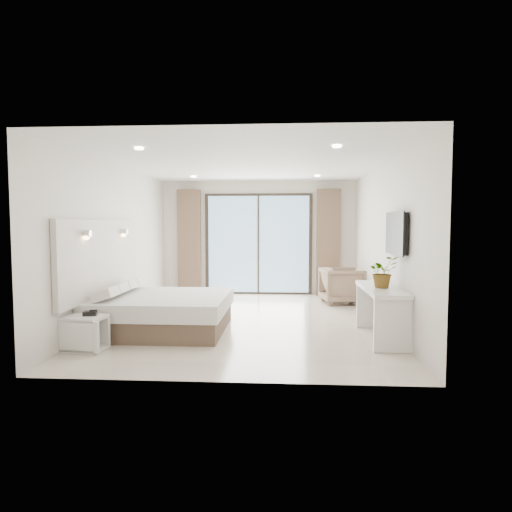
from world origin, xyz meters
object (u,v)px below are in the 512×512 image
object	(u,v)px
nightstand	(85,333)
console_desk	(381,301)
bed	(162,312)
armchair	(342,284)

from	to	relation	value
nightstand	console_desk	size ratio (longest dim) A/B	0.35
bed	console_desk	xyz separation A→B (m)	(3.34, -0.34, 0.27)
console_desk	nightstand	bearing A→B (deg)	-168.16
console_desk	armchair	bearing A→B (deg)	93.59
bed	armchair	bearing A→B (deg)	40.47
console_desk	armchair	size ratio (longest dim) A/B	1.91
bed	armchair	distance (m)	4.14
nightstand	armchair	xyz separation A→B (m)	(3.87, 3.88, 0.19)
console_desk	armchair	xyz separation A→B (m)	(-0.19, 3.02, -0.14)
armchair	nightstand	bearing A→B (deg)	126.00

